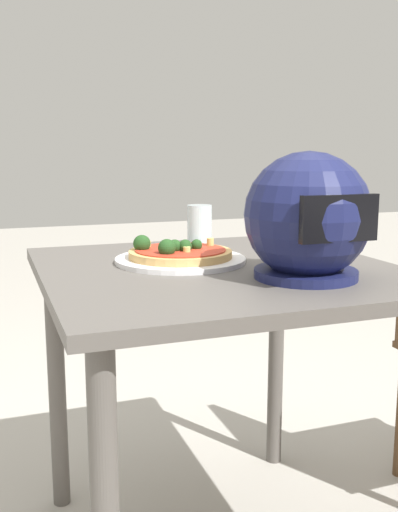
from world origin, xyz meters
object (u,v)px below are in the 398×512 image
Objects in this scene: pizza at (178,252)px; motorcycle_helmet at (308,218)px; dining_table at (218,312)px; drinking_glass at (199,226)px.

pizza is 0.35m from motorcycle_helmet.
dining_table is 6.98× the size of drinking_glass.
drinking_glass reaches higher than dining_table.
motorcycle_helmet is at bearing 99.16° from drinking_glass.
pizza is 0.24m from drinking_glass.
dining_table is 0.18m from pizza.
motorcycle_helmet reaches higher than dining_table.
dining_table is 0.33m from drinking_glass.
drinking_glass is at bearing -80.84° from motorcycle_helmet.
drinking_glass is (-0.05, -0.27, 0.18)m from dining_table.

